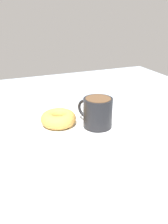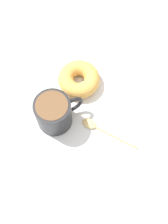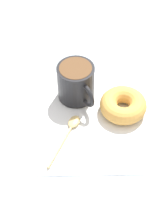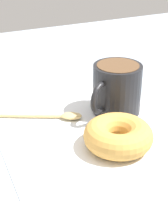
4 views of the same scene
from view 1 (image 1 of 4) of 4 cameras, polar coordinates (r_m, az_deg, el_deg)
The scene contains 5 objects.
ground_plane at distance 77.27cm, azimuth 0.35°, elevation -3.09°, with size 120.00×120.00×2.00cm, color #99A8B7.
napkin at distance 79.37cm, azimuth 0.00°, elevation -1.43°, with size 29.45×29.45×0.30cm, color white.
coffee_cup at distance 72.28cm, azimuth 3.05°, elevation 0.04°, with size 11.00×8.45×8.75cm.
donut at distance 74.50cm, azimuth -5.86°, elevation -1.48°, with size 10.53×10.53×3.91cm, color gold.
spoon at distance 83.15cm, azimuth 1.21°, elevation 0.16°, with size 13.74×7.83×0.90cm.
Camera 1 is at (-63.99, 26.72, 33.08)cm, focal length 40.00 mm.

